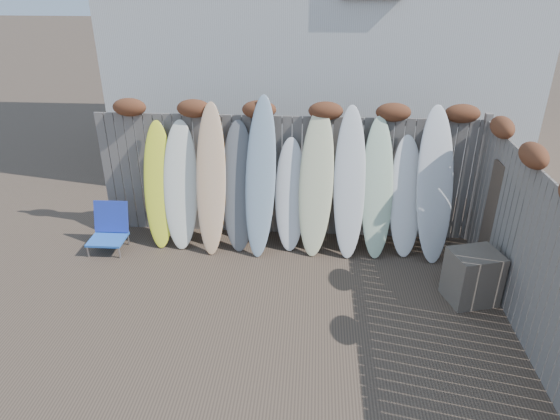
# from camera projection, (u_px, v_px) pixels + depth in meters

# --- Properties ---
(ground) EXTENTS (80.00, 80.00, 0.00)m
(ground) POSITION_uv_depth(u_px,v_px,m) (273.00, 323.00, 6.30)
(ground) COLOR #493A2D
(back_fence) EXTENTS (6.05, 0.28, 2.24)m
(back_fence) POSITION_uv_depth(u_px,v_px,m) (289.00, 167.00, 7.91)
(back_fence) COLOR slate
(back_fence) RESTS_ON ground
(right_fence) EXTENTS (0.28, 4.40, 2.24)m
(right_fence) POSITION_uv_depth(u_px,v_px,m) (530.00, 243.00, 5.82)
(right_fence) COLOR slate
(right_fence) RESTS_ON ground
(house) EXTENTS (8.50, 5.50, 6.33)m
(house) POSITION_uv_depth(u_px,v_px,m) (321.00, 9.00, 10.65)
(house) COLOR silver
(house) RESTS_ON ground
(beach_chair) EXTENTS (0.55, 0.58, 0.72)m
(beach_chair) POSITION_uv_depth(u_px,v_px,m) (109.00, 228.00, 7.85)
(beach_chair) COLOR blue
(beach_chair) RESTS_ON ground
(wooden_crate) EXTENTS (0.73, 0.66, 0.72)m
(wooden_crate) POSITION_uv_depth(u_px,v_px,m) (473.00, 277.00, 6.59)
(wooden_crate) COLOR brown
(wooden_crate) RESTS_ON ground
(lattice_panel) EXTENTS (0.22, 1.10, 1.65)m
(lattice_panel) POSITION_uv_depth(u_px,v_px,m) (504.00, 231.00, 6.75)
(lattice_panel) COLOR #3A2923
(lattice_panel) RESTS_ON ground
(surfboard_0) EXTENTS (0.53, 0.73, 1.93)m
(surfboard_0) POSITION_uv_depth(u_px,v_px,m) (159.00, 185.00, 7.79)
(surfboard_0) COLOR #F8FC2D
(surfboard_0) RESTS_ON ground
(surfboard_1) EXTENTS (0.57, 0.71, 1.95)m
(surfboard_1) POSITION_uv_depth(u_px,v_px,m) (181.00, 186.00, 7.75)
(surfboard_1) COLOR white
(surfboard_1) RESTS_ON ground
(surfboard_2) EXTENTS (0.47, 0.80, 2.25)m
(surfboard_2) POSITION_uv_depth(u_px,v_px,m) (211.00, 180.00, 7.58)
(surfboard_2) COLOR #F5A98B
(surfboard_2) RESTS_ON ground
(surfboard_3) EXTENTS (0.57, 0.73, 1.97)m
(surfboard_3) POSITION_uv_depth(u_px,v_px,m) (239.00, 187.00, 7.69)
(surfboard_3) COLOR #5D5E60
(surfboard_3) RESTS_ON ground
(surfboard_4) EXTENTS (0.52, 0.86, 2.36)m
(surfboard_4) POSITION_uv_depth(u_px,v_px,m) (261.00, 178.00, 7.50)
(surfboard_4) COLOR #96AEC0
(surfboard_4) RESTS_ON ground
(surfboard_5) EXTENTS (0.49, 0.63, 1.71)m
(surfboard_5) POSITION_uv_depth(u_px,v_px,m) (290.00, 195.00, 7.72)
(surfboard_5) COLOR white
(surfboard_5) RESTS_ON ground
(surfboard_6) EXTENTS (0.59, 0.82, 2.19)m
(surfboard_6) POSITION_uv_depth(u_px,v_px,m) (316.00, 183.00, 7.54)
(surfboard_6) COLOR #F5F4B7
(surfboard_6) RESTS_ON ground
(surfboard_7) EXTENTS (0.49, 0.79, 2.23)m
(surfboard_7) POSITION_uv_depth(u_px,v_px,m) (350.00, 183.00, 7.48)
(surfboard_7) COLOR silver
(surfboard_7) RESTS_ON ground
(surfboard_8) EXTENTS (0.50, 0.75, 2.08)m
(surfboard_8) POSITION_uv_depth(u_px,v_px,m) (377.00, 188.00, 7.49)
(surfboard_8) COLOR beige
(surfboard_8) RESTS_ON ground
(surfboard_9) EXTENTS (0.54, 0.68, 1.80)m
(surfboard_9) POSITION_uv_depth(u_px,v_px,m) (406.00, 197.00, 7.55)
(surfboard_9) COLOR white
(surfboard_9) RESTS_ON ground
(surfboard_10) EXTENTS (0.62, 0.84, 2.26)m
(surfboard_10) POSITION_uv_depth(u_px,v_px,m) (435.00, 186.00, 7.36)
(surfboard_10) COLOR silver
(surfboard_10) RESTS_ON ground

